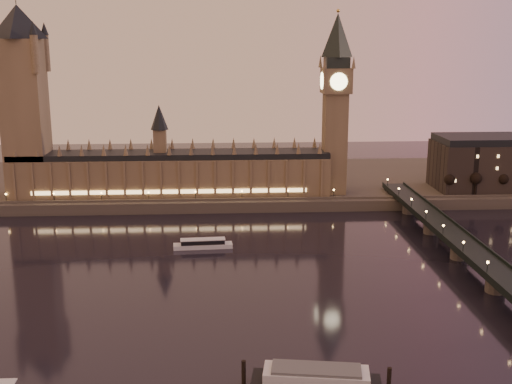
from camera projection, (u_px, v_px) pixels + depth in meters
ground at (251, 279)px, 257.30m from camera, size 700.00×700.00×0.00m
far_embankment at (285, 182)px, 418.50m from camera, size 560.00×130.00×6.00m
palace_of_westminster at (171, 168)px, 367.66m from camera, size 180.00×26.62×52.00m
victoria_tower at (23, 91)px, 353.18m from camera, size 31.68×31.68×118.00m
big_ben at (336, 93)px, 362.94m from camera, size 17.68×17.68×104.00m
westminster_bridge at (476, 261)px, 260.95m from camera, size 13.20×260.00×15.30m
bare_tree_0 at (452, 179)px, 365.99m from camera, size 6.43×6.43×13.07m
bare_tree_1 at (479, 179)px, 366.83m from camera, size 6.43×6.43×13.07m
bare_tree_2 at (505, 179)px, 367.67m from camera, size 6.43×6.43×13.07m
cruise_boat_a at (203, 244)px, 295.00m from camera, size 27.32×7.47×4.32m
moored_barge at (316, 381)px, 174.26m from camera, size 40.32×15.19×7.48m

